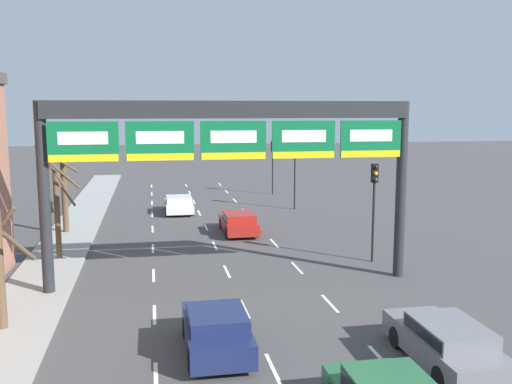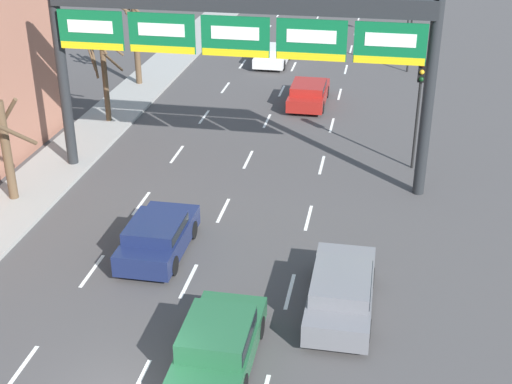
{
  "view_description": "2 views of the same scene",
  "coord_description": "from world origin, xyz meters",
  "px_view_note": "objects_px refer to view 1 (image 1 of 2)",
  "views": [
    {
      "loc": [
        -3.27,
        -9.04,
        7.37
      ],
      "look_at": [
        1.08,
        14.51,
        3.86
      ],
      "focal_mm": 40.0,
      "sensor_mm": 36.0,
      "label": 1
    },
    {
      "loc": [
        5.67,
        -12.66,
        12.69
      ],
      "look_at": [
        1.74,
        8.57,
        2.12
      ],
      "focal_mm": 50.0,
      "sensor_mm": 36.0,
      "label": 2
    }
  ],
  "objects_px": {
    "traffic_light_near_gantry": "(273,156)",
    "tree_bare_second": "(63,184)",
    "sign_gantry": "(233,139)",
    "car_white": "(179,204)",
    "car_navy": "(216,329)",
    "traffic_light_far_end": "(374,192)",
    "tree_bare_third": "(57,206)",
    "car_red": "(239,222)",
    "traffic_light_mid_block": "(295,163)",
    "car_grey": "(446,342)"
  },
  "relations": [
    {
      "from": "traffic_light_near_gantry",
      "to": "tree_bare_second",
      "type": "distance_m",
      "value": 20.45
    },
    {
      "from": "sign_gantry",
      "to": "car_white",
      "type": "distance_m",
      "value": 18.27
    },
    {
      "from": "car_navy",
      "to": "traffic_light_far_end",
      "type": "relative_size",
      "value": 0.85
    },
    {
      "from": "traffic_light_far_end",
      "to": "traffic_light_near_gantry",
      "type": "bearing_deg",
      "value": 90.37
    },
    {
      "from": "traffic_light_near_gantry",
      "to": "tree_bare_third",
      "type": "distance_m",
      "value": 24.66
    },
    {
      "from": "car_white",
      "to": "tree_bare_second",
      "type": "xyz_separation_m",
      "value": [
        -6.95,
        -5.88,
        2.33
      ]
    },
    {
      "from": "traffic_light_near_gantry",
      "to": "tree_bare_third",
      "type": "xyz_separation_m",
      "value": [
        -14.82,
        -19.71,
        -0.53
      ]
    },
    {
      "from": "car_red",
      "to": "traffic_light_mid_block",
      "type": "distance_m",
      "value": 9.42
    },
    {
      "from": "car_white",
      "to": "traffic_light_near_gantry",
      "type": "xyz_separation_m",
      "value": [
        8.45,
        7.58,
        2.63
      ]
    },
    {
      "from": "car_grey",
      "to": "traffic_light_near_gantry",
      "type": "bearing_deg",
      "value": 86.4
    },
    {
      "from": "sign_gantry",
      "to": "car_red",
      "type": "height_order",
      "value": "sign_gantry"
    },
    {
      "from": "car_red",
      "to": "traffic_light_mid_block",
      "type": "height_order",
      "value": "traffic_light_mid_block"
    },
    {
      "from": "car_grey",
      "to": "traffic_light_near_gantry",
      "type": "xyz_separation_m",
      "value": [
        2.11,
        33.57,
        2.56
      ]
    },
    {
      "from": "car_red",
      "to": "traffic_light_far_end",
      "type": "relative_size",
      "value": 0.92
    },
    {
      "from": "sign_gantry",
      "to": "traffic_light_far_end",
      "type": "distance_m",
      "value": 8.1
    },
    {
      "from": "car_grey",
      "to": "car_white",
      "type": "distance_m",
      "value": 26.76
    },
    {
      "from": "car_grey",
      "to": "tree_bare_second",
      "type": "relative_size",
      "value": 0.88
    },
    {
      "from": "tree_bare_second",
      "to": "car_grey",
      "type": "bearing_deg",
      "value": -56.56
    },
    {
      "from": "sign_gantry",
      "to": "car_red",
      "type": "xyz_separation_m",
      "value": [
        1.76,
        10.02,
        -5.47
      ]
    },
    {
      "from": "car_navy",
      "to": "car_grey",
      "type": "bearing_deg",
      "value": -18.73
    },
    {
      "from": "sign_gantry",
      "to": "traffic_light_mid_block",
      "type": "bearing_deg",
      "value": 67.79
    },
    {
      "from": "tree_bare_third",
      "to": "car_navy",
      "type": "bearing_deg",
      "value": -61.6
    },
    {
      "from": "traffic_light_near_gantry",
      "to": "traffic_light_far_end",
      "type": "xyz_separation_m",
      "value": [
        0.14,
        -22.43,
        0.11
      ]
    },
    {
      "from": "sign_gantry",
      "to": "tree_bare_second",
      "type": "height_order",
      "value": "sign_gantry"
    },
    {
      "from": "car_navy",
      "to": "tree_bare_third",
      "type": "bearing_deg",
      "value": 118.4
    },
    {
      "from": "traffic_light_far_end",
      "to": "tree_bare_third",
      "type": "height_order",
      "value": "tree_bare_third"
    },
    {
      "from": "car_red",
      "to": "traffic_light_far_end",
      "type": "height_order",
      "value": "traffic_light_far_end"
    },
    {
      "from": "traffic_light_far_end",
      "to": "tree_bare_second",
      "type": "relative_size",
      "value": 0.91
    },
    {
      "from": "car_white",
      "to": "traffic_light_near_gantry",
      "type": "height_order",
      "value": "traffic_light_near_gantry"
    },
    {
      "from": "sign_gantry",
      "to": "car_white",
      "type": "relative_size",
      "value": 3.74
    },
    {
      "from": "traffic_light_far_end",
      "to": "tree_bare_third",
      "type": "distance_m",
      "value": 15.22
    },
    {
      "from": "car_grey",
      "to": "traffic_light_far_end",
      "type": "distance_m",
      "value": 11.68
    },
    {
      "from": "traffic_light_mid_block",
      "to": "car_grey",
      "type": "bearing_deg",
      "value": -94.69
    },
    {
      "from": "traffic_light_mid_block",
      "to": "car_red",
      "type": "bearing_deg",
      "value": -126.05
    },
    {
      "from": "sign_gantry",
      "to": "traffic_light_mid_block",
      "type": "xyz_separation_m",
      "value": [
        7.06,
        17.3,
        -2.7
      ]
    },
    {
      "from": "traffic_light_mid_block",
      "to": "traffic_light_far_end",
      "type": "height_order",
      "value": "traffic_light_mid_block"
    },
    {
      "from": "car_white",
      "to": "traffic_light_far_end",
      "type": "height_order",
      "value": "traffic_light_far_end"
    },
    {
      "from": "car_white",
      "to": "traffic_light_far_end",
      "type": "bearing_deg",
      "value": -59.94
    },
    {
      "from": "car_grey",
      "to": "traffic_light_far_end",
      "type": "relative_size",
      "value": 0.97
    },
    {
      "from": "car_red",
      "to": "car_white",
      "type": "distance_m",
      "value": 8.0
    },
    {
      "from": "traffic_light_near_gantry",
      "to": "traffic_light_mid_block",
      "type": "bearing_deg",
      "value": -89.88
    },
    {
      "from": "car_white",
      "to": "car_navy",
      "type": "bearing_deg",
      "value": -90.1
    },
    {
      "from": "traffic_light_near_gantry",
      "to": "traffic_light_mid_block",
      "type": "height_order",
      "value": "traffic_light_mid_block"
    },
    {
      "from": "car_navy",
      "to": "car_grey",
      "type": "distance_m",
      "value": 6.74
    },
    {
      "from": "car_grey",
      "to": "traffic_light_mid_block",
      "type": "distance_m",
      "value": 26.15
    },
    {
      "from": "traffic_light_far_end",
      "to": "tree_bare_second",
      "type": "xyz_separation_m",
      "value": [
        -15.54,
        8.97,
        -0.41
      ]
    },
    {
      "from": "car_red",
      "to": "tree_bare_second",
      "type": "height_order",
      "value": "tree_bare_second"
    },
    {
      "from": "traffic_light_mid_block",
      "to": "traffic_light_far_end",
      "type": "bearing_deg",
      "value": -89.5
    },
    {
      "from": "tree_bare_second",
      "to": "tree_bare_third",
      "type": "height_order",
      "value": "tree_bare_third"
    },
    {
      "from": "sign_gantry",
      "to": "traffic_light_far_end",
      "type": "relative_size",
      "value": 3.19
    }
  ]
}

